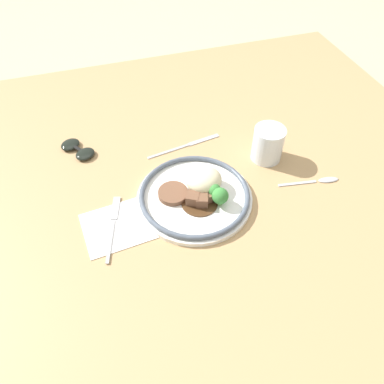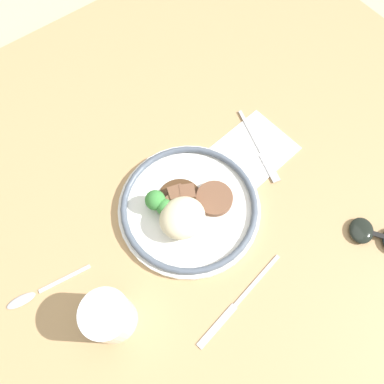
# 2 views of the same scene
# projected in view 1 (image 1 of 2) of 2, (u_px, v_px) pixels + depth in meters

# --- Properties ---
(ground_plane) EXTENTS (8.00, 8.00, 0.00)m
(ground_plane) POSITION_uv_depth(u_px,v_px,m) (196.00, 198.00, 0.94)
(ground_plane) COLOR tan
(dining_table) EXTENTS (1.41, 1.28, 0.05)m
(dining_table) POSITION_uv_depth(u_px,v_px,m) (196.00, 191.00, 0.93)
(dining_table) COLOR tan
(dining_table) RESTS_ON ground
(napkin) EXTENTS (0.16, 0.14, 0.00)m
(napkin) POSITION_uv_depth(u_px,v_px,m) (118.00, 226.00, 0.82)
(napkin) COLOR white
(napkin) RESTS_ON dining_table
(plate) EXTENTS (0.27, 0.27, 0.07)m
(plate) POSITION_uv_depth(u_px,v_px,m) (197.00, 194.00, 0.87)
(plate) COLOR white
(plate) RESTS_ON dining_table
(juice_glass) EXTENTS (0.08, 0.08, 0.09)m
(juice_glass) POSITION_uv_depth(u_px,v_px,m) (268.00, 145.00, 0.94)
(juice_glass) COLOR yellow
(juice_glass) RESTS_ON dining_table
(fork) EXTENTS (0.06, 0.18, 0.00)m
(fork) POSITION_uv_depth(u_px,v_px,m) (113.00, 221.00, 0.83)
(fork) COLOR #ADADB2
(fork) RESTS_ON napkin
(knife) EXTENTS (0.21, 0.04, 0.00)m
(knife) POSITION_uv_depth(u_px,v_px,m) (187.00, 145.00, 1.00)
(knife) COLOR #ADADB2
(knife) RESTS_ON dining_table
(spoon) EXTENTS (0.15, 0.04, 0.01)m
(spoon) POSITION_uv_depth(u_px,v_px,m) (321.00, 181.00, 0.92)
(spoon) COLOR #ADADB2
(spoon) RESTS_ON dining_table
(sunglasses) EXTENTS (0.10, 0.12, 0.02)m
(sunglasses) POSITION_uv_depth(u_px,v_px,m) (78.00, 149.00, 0.98)
(sunglasses) COLOR black
(sunglasses) RESTS_ON dining_table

